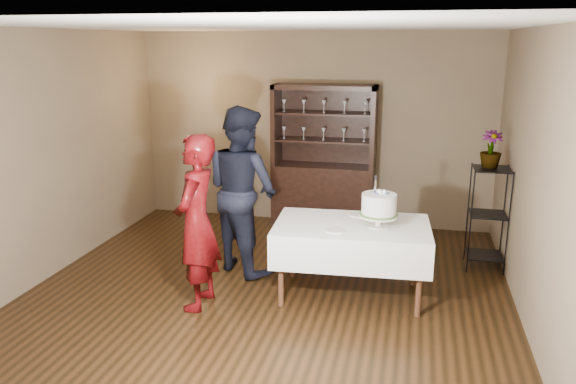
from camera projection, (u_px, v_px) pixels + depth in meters
name	position (u px, v px, depth m)	size (l,w,h in m)	color
floor	(269.00, 291.00, 5.94)	(5.00, 5.00, 0.00)	black
ceiling	(266.00, 26.00, 5.24)	(5.00, 5.00, 0.00)	white
back_wall	(313.00, 130.00, 7.94)	(5.00, 0.02, 2.70)	brown
wall_left	(47.00, 156.00, 6.13)	(0.02, 5.00, 2.70)	brown
wall_right	(536.00, 180.00, 5.05)	(0.02, 5.00, 2.70)	brown
china_hutch	(323.00, 181.00, 7.85)	(1.40, 0.48, 2.00)	black
plant_etagere	(488.00, 214.00, 6.41)	(0.42, 0.42, 1.20)	black
cake_table	(352.00, 241.00, 5.71)	(1.61, 1.05, 0.78)	white
woman	(197.00, 223.00, 5.42)	(0.63, 0.41, 1.73)	#3C0509
man	(242.00, 190.00, 6.31)	(0.92, 0.72, 1.89)	black
cake	(379.00, 206.00, 5.53)	(0.41, 0.41, 0.53)	silver
plate_near	(334.00, 230.00, 5.45)	(0.19, 0.19, 0.01)	silver
plate_far	(358.00, 215.00, 5.94)	(0.19, 0.19, 0.01)	silver
potted_plant	(491.00, 149.00, 6.26)	(0.23, 0.23, 0.42)	#467035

